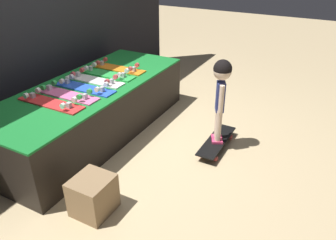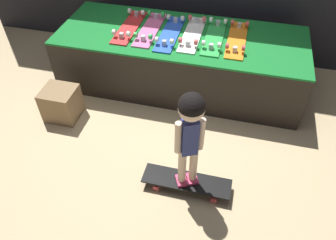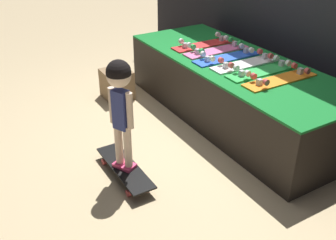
% 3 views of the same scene
% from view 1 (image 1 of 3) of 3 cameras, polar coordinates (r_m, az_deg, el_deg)
% --- Properties ---
extents(ground_plane, '(16.00, 16.00, 0.00)m').
position_cam_1_polar(ground_plane, '(3.59, -5.37, -4.28)').
color(ground_plane, tan).
extents(back_wall, '(5.41, 0.10, 2.45)m').
position_cam_1_polar(back_wall, '(3.96, -22.76, 16.11)').
color(back_wall, black).
rests_on(back_wall, ground_plane).
extents(display_rack, '(2.49, 0.96, 0.59)m').
position_cam_1_polar(display_rack, '(3.76, -13.04, 1.86)').
color(display_rack, black).
rests_on(display_rack, ground_plane).
extents(skateboard_red_on_rack, '(0.18, 0.71, 0.09)m').
position_cam_1_polar(skateboard_red_on_rack, '(3.29, -19.77, 2.94)').
color(skateboard_red_on_rack, red).
rests_on(skateboard_red_on_rack, display_rack).
extents(skateboard_pink_on_rack, '(0.18, 0.71, 0.09)m').
position_cam_1_polar(skateboard_pink_on_rack, '(3.42, -17.21, 4.37)').
color(skateboard_pink_on_rack, pink).
rests_on(skateboard_pink_on_rack, display_rack).
extents(skateboard_blue_on_rack, '(0.18, 0.71, 0.09)m').
position_cam_1_polar(skateboard_blue_on_rack, '(3.54, -14.37, 5.59)').
color(skateboard_blue_on_rack, blue).
rests_on(skateboard_blue_on_rack, display_rack).
extents(skateboard_white_on_rack, '(0.18, 0.71, 0.09)m').
position_cam_1_polar(skateboard_white_on_rack, '(3.72, -12.69, 6.90)').
color(skateboard_white_on_rack, white).
rests_on(skateboard_white_on_rack, display_rack).
extents(skateboard_green_on_rack, '(0.18, 0.71, 0.09)m').
position_cam_1_polar(skateboard_green_on_rack, '(3.88, -10.65, 7.99)').
color(skateboard_green_on_rack, green).
rests_on(skateboard_green_on_rack, display_rack).
extents(skateboard_orange_on_rack, '(0.18, 0.71, 0.09)m').
position_cam_1_polar(skateboard_orange_on_rack, '(4.04, -8.78, 9.00)').
color(skateboard_orange_on_rack, orange).
rests_on(skateboard_orange_on_rack, display_rack).
extents(skateboard_on_floor, '(0.71, 0.19, 0.09)m').
position_cam_1_polar(skateboard_on_floor, '(3.52, 8.47, -3.72)').
color(skateboard_on_floor, black).
rests_on(skateboard_on_floor, ground_plane).
extents(child, '(0.20, 0.18, 0.88)m').
position_cam_1_polar(child, '(3.23, 9.26, 5.85)').
color(child, '#E03D6B').
rests_on(child, skateboard_on_floor).
extents(storage_box, '(0.31, 0.29, 0.32)m').
position_cam_1_polar(storage_box, '(2.75, -12.92, -12.66)').
color(storage_box, '#8E704C').
rests_on(storage_box, ground_plane).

